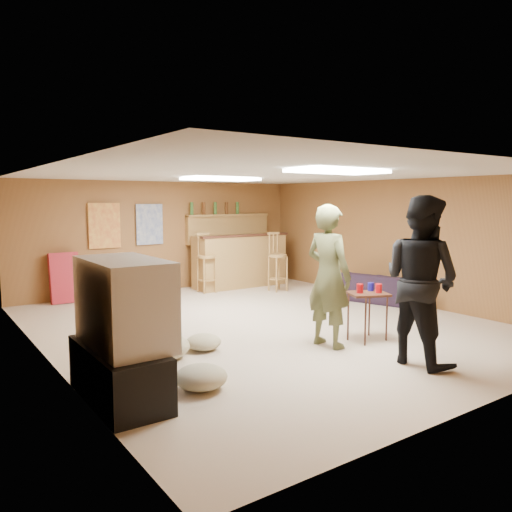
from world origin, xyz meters
TOP-DOWN VIEW (x-y plane):
  - ground at (0.00, 0.00)m, footprint 7.00×7.00m
  - ceiling at (0.00, 0.00)m, footprint 6.00×7.00m
  - wall_back at (0.00, 3.50)m, footprint 6.00×0.02m
  - wall_front at (0.00, -3.50)m, footprint 6.00×0.02m
  - wall_left at (-3.00, 0.00)m, footprint 0.02×7.00m
  - wall_right at (3.00, 0.00)m, footprint 0.02×7.00m
  - tv_stand at (-2.72, -1.50)m, footprint 0.55×1.30m
  - dvd_box at (-2.50, -1.50)m, footprint 0.35×0.50m
  - tv_body at (-2.65, -1.50)m, footprint 0.60×1.10m
  - tv_screen at (-2.34, -1.50)m, footprint 0.02×0.95m
  - bar_counter at (1.50, 2.95)m, footprint 2.00×0.60m
  - bar_lip at (1.50, 2.70)m, footprint 2.10×0.12m
  - bar_shelf at (1.50, 3.40)m, footprint 2.00×0.18m
  - bar_backing at (1.50, 3.42)m, footprint 2.00×0.14m
  - poster_left at (-1.20, 3.46)m, footprint 0.60×0.03m
  - poster_right at (-0.30, 3.46)m, footprint 0.55×0.03m
  - folding_chair_stack at (-2.00, 3.30)m, footprint 0.50×0.26m
  - ceiling_panel_front at (0.00, -1.50)m, footprint 1.20×0.60m
  - ceiling_panel_back at (0.00, 1.20)m, footprint 1.20×0.60m
  - person_olive at (0.03, -1.34)m, footprint 0.51×0.70m
  - person_black at (0.41, -2.41)m, footprint 0.72×0.92m
  - sofa at (2.70, 0.18)m, footprint 1.20×1.87m
  - tray_table at (0.62, -1.46)m, footprint 0.60×0.55m
  - cup_red_near at (0.52, -1.41)m, footprint 0.11×0.11m
  - cup_red_far at (0.72, -1.54)m, footprint 0.11×0.11m
  - cup_blue at (0.75, -1.39)m, footprint 0.10×0.10m
  - bar_stool_left at (0.57, 2.72)m, footprint 0.46×0.46m
  - bar_stool_right at (1.83, 2.05)m, footprint 0.40×0.40m
  - cushion_near_tv at (-1.89, -0.63)m, footprint 0.78×0.78m
  - cushion_mid at (-1.34, -0.59)m, footprint 0.54×0.54m
  - cushion_far at (-1.98, -1.70)m, footprint 0.60×0.60m
  - bottle_row at (1.16, 3.38)m, footprint 1.20×0.08m

SIDE VIEW (x-z plane):
  - ground at x=0.00m, z-range 0.00..0.00m
  - cushion_mid at x=-1.34m, z-range 0.00..0.19m
  - cushion_far at x=-1.98m, z-range 0.00..0.23m
  - cushion_near_tv at x=-1.89m, z-range 0.00..0.28m
  - dvd_box at x=-2.50m, z-range 0.11..0.19m
  - tv_stand at x=-2.72m, z-range 0.00..0.50m
  - sofa at x=2.70m, z-range 0.00..0.51m
  - tray_table at x=0.62m, z-range 0.00..0.63m
  - folding_chair_stack at x=-2.00m, z-range -0.01..0.91m
  - bar_counter at x=1.50m, z-range 0.00..1.10m
  - bar_stool_right at x=1.83m, z-range 0.00..1.13m
  - bar_stool_left at x=0.57m, z-range 0.00..1.21m
  - cup_blue at x=0.75m, z-range 0.63..0.74m
  - cup_red_far at x=0.72m, z-range 0.63..0.75m
  - cup_red_near at x=0.52m, z-range 0.63..0.75m
  - person_olive at x=0.03m, z-range 0.00..1.78m
  - tv_body at x=-2.65m, z-range 0.50..1.30m
  - tv_screen at x=-2.34m, z-range 0.57..1.23m
  - person_black at x=0.41m, z-range 0.00..1.88m
  - wall_back at x=0.00m, z-range 0.00..2.20m
  - wall_front at x=0.00m, z-range 0.00..2.20m
  - wall_left at x=-3.00m, z-range 0.00..2.20m
  - wall_right at x=3.00m, z-range 0.00..2.20m
  - bar_lip at x=1.50m, z-range 1.08..1.12m
  - bar_backing at x=1.50m, z-range 0.90..1.50m
  - poster_left at x=-1.20m, z-range 0.93..1.78m
  - poster_right at x=-0.30m, z-range 0.95..1.75m
  - bar_shelf at x=1.50m, z-range 1.48..1.52m
  - bottle_row at x=1.16m, z-range 1.52..1.78m
  - ceiling_panel_front at x=0.00m, z-range 2.15..2.19m
  - ceiling_panel_back at x=0.00m, z-range 2.15..2.19m
  - ceiling at x=0.00m, z-range 2.19..2.21m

